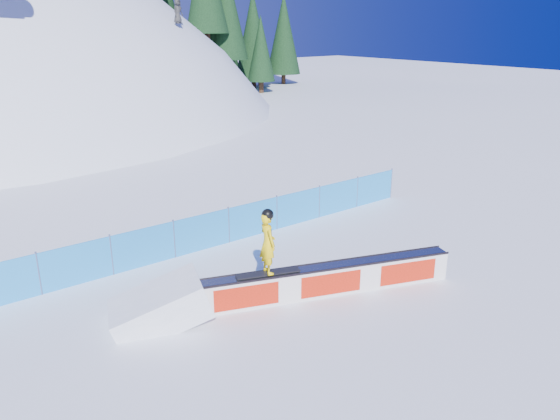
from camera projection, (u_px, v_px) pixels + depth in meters
ground at (226, 328)px, 13.11m from camera, size 160.00×160.00×0.00m
treeline at (222, 5)px, 54.64m from camera, size 21.53×10.02×17.79m
safety_fence at (144, 247)px, 16.27m from camera, size 22.05×0.05×1.30m
rail_box at (328, 280)px, 14.62m from camera, size 6.86×2.88×0.85m
snow_ramp at (161, 320)px, 13.46m from camera, size 2.82×2.27×1.53m
snowboarder at (268, 242)px, 13.71m from camera, size 1.68×0.85×1.75m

